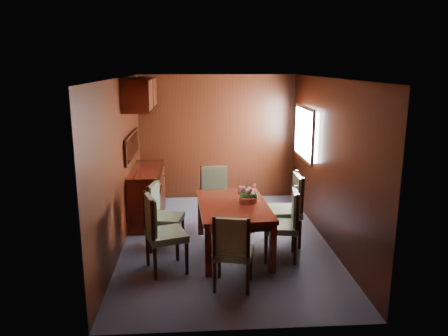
{
  "coord_description": "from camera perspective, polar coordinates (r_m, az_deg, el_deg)",
  "views": [
    {
      "loc": [
        -0.43,
        -6.1,
        2.59
      ],
      "look_at": [
        0.0,
        0.33,
        1.05
      ],
      "focal_mm": 35.0,
      "sensor_mm": 36.0,
      "label": 1
    }
  ],
  "objects": [
    {
      "name": "chair_head",
      "position": [
        5.12,
        1.11,
        -10.41
      ],
      "size": [
        0.52,
        0.51,
        0.94
      ],
      "rotation": [
        0.0,
        0.0,
        -0.21
      ],
      "color": "black",
      "rests_on": "ground"
    },
    {
      "name": "dining_table",
      "position": [
        6.09,
        1.18,
        -5.58
      ],
      "size": [
        1.02,
        1.55,
        0.7
      ],
      "rotation": [
        0.0,
        0.0,
        0.05
      ],
      "color": "black",
      "rests_on": "ground"
    },
    {
      "name": "chair_foot",
      "position": [
        7.1,
        -1.12,
        -3.26
      ],
      "size": [
        0.53,
        0.51,
        0.99
      ],
      "rotation": [
        0.0,
        0.0,
        3.29
      ],
      "color": "black",
      "rests_on": "ground"
    },
    {
      "name": "room_shell",
      "position": [
        6.51,
        -0.92,
        4.97
      ],
      "size": [
        3.06,
        4.52,
        2.41
      ],
      "color": "black",
      "rests_on": "ground"
    },
    {
      "name": "flower_centerpiece",
      "position": [
        6.11,
        3.17,
        -3.28
      ],
      "size": [
        0.27,
        0.27,
        0.27
      ],
      "color": "#C4533C",
      "rests_on": "dining_table"
    },
    {
      "name": "chair_left_far",
      "position": [
        6.29,
        -8.18,
        -5.73
      ],
      "size": [
        0.52,
        0.53,
        0.97
      ],
      "rotation": [
        0.0,
        0.0,
        -1.76
      ],
      "color": "black",
      "rests_on": "ground"
    },
    {
      "name": "sideboard",
      "position": [
        7.46,
        -10.0,
        -3.44
      ],
      "size": [
        0.48,
        1.4,
        0.9
      ],
      "primitive_type": "cube",
      "color": "black",
      "rests_on": "ground"
    },
    {
      "name": "chair_right_far",
      "position": [
        6.45,
        8.51,
        -4.81
      ],
      "size": [
        0.5,
        0.52,
        1.05
      ],
      "rotation": [
        0.0,
        0.0,
        1.53
      ],
      "color": "black",
      "rests_on": "ground"
    },
    {
      "name": "chair_left_near",
      "position": [
        5.59,
        -8.37,
        -7.88
      ],
      "size": [
        0.59,
        0.61,
        1.03
      ],
      "rotation": [
        0.0,
        0.0,
        -1.25
      ],
      "color": "black",
      "rests_on": "ground"
    },
    {
      "name": "ground",
      "position": [
        6.64,
        0.19,
        -9.52
      ],
      "size": [
        4.5,
        4.5,
        0.0
      ],
      "primitive_type": "plane",
      "color": "#3C4052",
      "rests_on": "ground"
    },
    {
      "name": "chair_right_near",
      "position": [
        5.96,
        8.14,
        -6.81
      ],
      "size": [
        0.51,
        0.53,
        0.97
      ],
      "rotation": [
        0.0,
        0.0,
        1.42
      ],
      "color": "black",
      "rests_on": "ground"
    }
  ]
}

